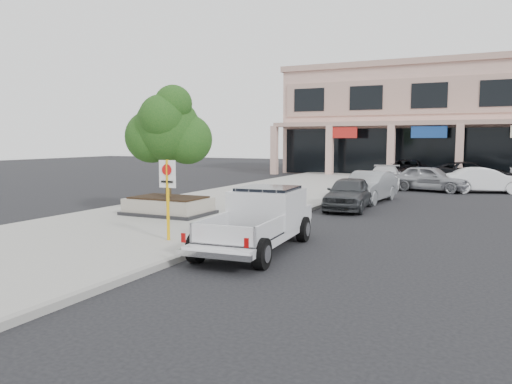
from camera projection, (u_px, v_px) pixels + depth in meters
ground at (280, 246)px, 14.26m from camera, size 120.00×120.00×0.00m
sidewalk at (218, 207)px, 22.00m from camera, size 8.00×52.00×0.15m
curb at (302, 212)px, 20.29m from camera, size 0.20×52.00×0.15m
planter at (169, 206)px, 19.26m from camera, size 3.20×2.20×0.68m
planter_tree at (173, 129)px, 19.03m from camera, size 2.90×2.55×4.00m
no_parking_sign at (168, 189)px, 14.15m from camera, size 0.55×0.09×2.30m
hedge at (273, 203)px, 19.10m from camera, size 1.10×0.99×0.93m
pickup_truck at (256, 220)px, 13.52m from camera, size 2.35×5.45×1.67m
curb_car_a at (349, 193)px, 21.55m from camera, size 2.00×4.29×1.42m
curb_car_b at (369, 187)px, 24.19m from camera, size 2.05×4.66×1.49m
curb_car_c at (385, 177)px, 31.09m from camera, size 2.61×5.06×1.40m
curb_car_d at (407, 171)px, 35.76m from camera, size 2.98×5.87×1.59m
lot_car_a at (429, 178)px, 29.22m from camera, size 4.74×2.65×1.53m
lot_car_b at (485, 180)px, 28.41m from camera, size 4.61×2.73×1.43m
lot_car_d at (472, 174)px, 32.87m from camera, size 5.75×2.84×1.57m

